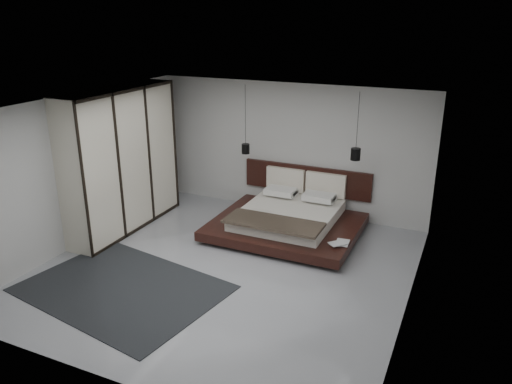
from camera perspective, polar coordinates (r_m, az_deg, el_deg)
The scene contains 14 objects.
floor at distance 8.67m, azimuth -3.48°, elevation -8.78°, with size 6.00×6.00×0.00m, color gray.
ceiling at distance 7.73m, azimuth -3.91°, elevation 9.76°, with size 6.00×6.00×0.00m, color white.
wall_back at distance 10.71m, azimuth 3.83°, elevation 4.94°, with size 6.00×6.00×0.00m, color #B5B5B3.
wall_front at distance 5.85m, azimuth -17.66°, elevation -9.19°, with size 6.00×6.00×0.00m, color #B5B5B3.
wall_left at distance 9.80m, azimuth -19.42°, elevation 2.41°, with size 6.00×6.00×0.00m, color #B5B5B3.
wall_right at distance 7.28m, azimuth 17.76°, elevation -3.34°, with size 6.00×6.00×0.00m, color #B5B5B3.
lattice_screen at distance 11.61m, azimuth -10.98°, elevation 5.28°, with size 0.05×0.90×2.60m, color black.
bed at distance 9.96m, azimuth 3.75°, elevation -2.99°, with size 2.80×2.40×1.08m.
book_lower at distance 9.08m, azimuth 9.10°, elevation -5.67°, with size 0.23×0.31×0.03m, color #99724C.
book_upper at distance 9.05m, azimuth 8.94°, elevation -5.58°, with size 0.21×0.29×0.02m, color #99724C.
pendant_left at distance 10.38m, azimuth -1.20°, elevation 5.00°, with size 0.17×0.17×1.42m.
pendant_right at distance 9.62m, azimuth 11.31°, elevation 4.27°, with size 0.19×0.19×1.29m.
wardrobe at distance 10.17m, azimuth -15.16°, elevation 3.51°, with size 0.67×2.87×2.82m.
rug at distance 8.36m, azimuth -15.00°, elevation -10.59°, with size 3.07×2.19×0.01m, color black.
Camera 1 is at (3.59, -6.71, 4.15)m, focal length 35.00 mm.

